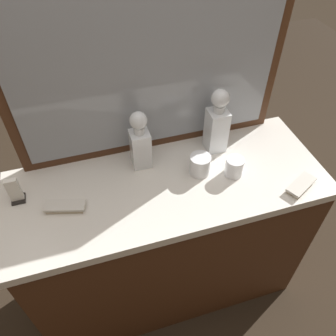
% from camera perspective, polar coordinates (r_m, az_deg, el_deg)
% --- Properties ---
extents(ground_plane, '(6.00, 6.00, 0.00)m').
position_cam_1_polar(ground_plane, '(2.06, 0.00, -18.28)').
color(ground_plane, '#2D2319').
extents(dresser, '(1.28, 0.51, 0.84)m').
position_cam_1_polar(dresser, '(1.69, 0.00, -11.96)').
color(dresser, '#472816').
rests_on(dresser, ground_plane).
extents(dresser_mirror, '(1.09, 0.03, 0.73)m').
position_cam_1_polar(dresser_mirror, '(1.30, -3.15, 16.10)').
color(dresser_mirror, '#472816').
rests_on(dresser_mirror, dresser).
extents(crystal_decanter_front, '(0.08, 0.08, 0.26)m').
position_cam_1_polar(crystal_decanter_front, '(1.36, -4.69, 3.91)').
color(crystal_decanter_front, white).
rests_on(crystal_decanter_front, dresser).
extents(crystal_decanter_left, '(0.08, 0.08, 0.29)m').
position_cam_1_polar(crystal_decanter_left, '(1.44, 8.18, 6.93)').
color(crystal_decanter_left, white).
rests_on(crystal_decanter_left, dresser).
extents(crystal_tumbler_right, '(0.07, 0.07, 0.08)m').
position_cam_1_polar(crystal_tumbler_right, '(1.39, 11.05, 0.10)').
color(crystal_tumbler_right, white).
rests_on(crystal_tumbler_right, dresser).
extents(crystal_tumbler_center, '(0.08, 0.08, 0.09)m').
position_cam_1_polar(crystal_tumbler_center, '(1.37, 5.39, 0.43)').
color(crystal_tumbler_center, white).
rests_on(crystal_tumbler_center, dresser).
extents(silver_brush_rear, '(0.15, 0.11, 0.02)m').
position_cam_1_polar(silver_brush_rear, '(1.42, 21.42, -2.74)').
color(silver_brush_rear, '#B7A88C').
rests_on(silver_brush_rear, dresser).
extents(silver_brush_left, '(0.16, 0.09, 0.02)m').
position_cam_1_polar(silver_brush_left, '(1.32, -16.92, -6.21)').
color(silver_brush_left, '#B7A88C').
rests_on(silver_brush_left, dresser).
extents(napkin_holder, '(0.05, 0.05, 0.11)m').
position_cam_1_polar(napkin_holder, '(1.38, -24.30, -3.68)').
color(napkin_holder, black).
rests_on(napkin_holder, dresser).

